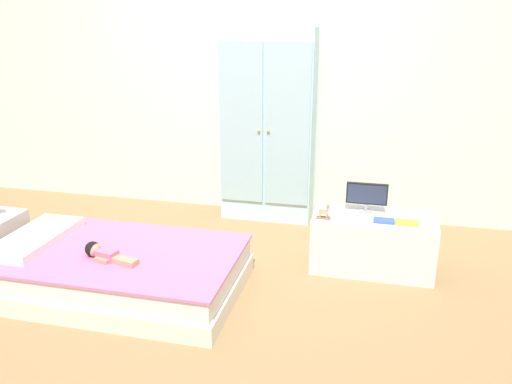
% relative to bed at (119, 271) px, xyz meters
% --- Properties ---
extents(ground_plane, '(10.00, 10.00, 0.02)m').
position_rel_bed_xyz_m(ground_plane, '(0.57, 0.14, -0.15)').
color(ground_plane, '#99754C').
extents(back_wall, '(6.40, 0.05, 2.70)m').
position_rel_bed_xyz_m(back_wall, '(0.57, 1.71, 1.21)').
color(back_wall, silver).
rests_on(back_wall, ground_plane).
extents(bed, '(1.60, 0.96, 0.28)m').
position_rel_bed_xyz_m(bed, '(0.00, 0.00, 0.00)').
color(bed, silver).
rests_on(bed, ground_plane).
extents(pillow, '(0.32, 0.69, 0.06)m').
position_rel_bed_xyz_m(pillow, '(-0.60, 0.00, 0.17)').
color(pillow, white).
rests_on(pillow, bed).
extents(doll, '(0.39, 0.16, 0.10)m').
position_rel_bed_xyz_m(doll, '(-0.04, -0.11, 0.18)').
color(doll, '#D6668E').
rests_on(doll, bed).
extents(wardrobe, '(0.79, 0.32, 1.66)m').
position_rel_bed_xyz_m(wardrobe, '(0.67, 1.52, 0.69)').
color(wardrobe, silver).
rests_on(wardrobe, ground_plane).
extents(tv_stand, '(0.85, 0.42, 0.40)m').
position_rel_bed_xyz_m(tv_stand, '(1.62, 0.71, 0.06)').
color(tv_stand, silver).
rests_on(tv_stand, ground_plane).
extents(tv_monitor, '(0.29, 0.10, 0.22)m').
position_rel_bed_xyz_m(tv_monitor, '(1.56, 0.78, 0.39)').
color(tv_monitor, '#99999E').
rests_on(tv_monitor, tv_stand).
extents(rocking_horse_toy, '(0.10, 0.04, 0.12)m').
position_rel_bed_xyz_m(rocking_horse_toy, '(1.29, 0.57, 0.32)').
color(rocking_horse_toy, '#8E6642').
rests_on(rocking_horse_toy, tv_stand).
extents(book_blue, '(0.14, 0.09, 0.02)m').
position_rel_bed_xyz_m(book_blue, '(1.69, 0.61, 0.27)').
color(book_blue, blue).
rests_on(book_blue, tv_stand).
extents(book_yellow, '(0.15, 0.10, 0.02)m').
position_rel_bed_xyz_m(book_yellow, '(1.84, 0.61, 0.27)').
color(book_yellow, gold).
rests_on(book_yellow, tv_stand).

